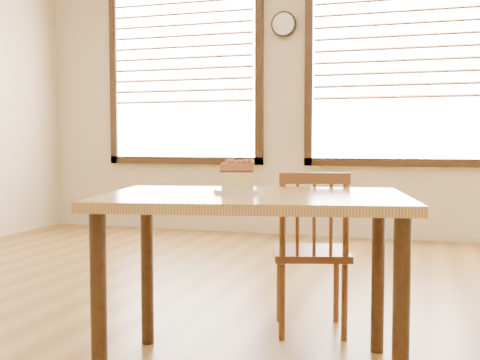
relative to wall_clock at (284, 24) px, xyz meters
The scene contains 7 objects.
window_left 1.15m from the wall_clock, behind, with size 1.76×0.10×1.96m.
window_right 1.15m from the wall_clock, ahead, with size 1.76×0.10×1.96m.
wall_clock is the anchor object (origin of this frame).
cafe_table_main 4.05m from the wall_clock, 78.56° to the right, with size 1.35×1.03×0.75m.
cafe_chair_main 3.63m from the wall_clock, 74.21° to the right, with size 0.46×0.46×0.82m.
plate 3.97m from the wall_clock, 79.65° to the right, with size 0.20×0.20×0.02m.
cake_slice 3.95m from the wall_clock, 79.66° to the right, with size 0.16×0.13×0.13m.
Camera 1 is at (0.61, -2.06, 0.96)m, focal length 45.00 mm.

